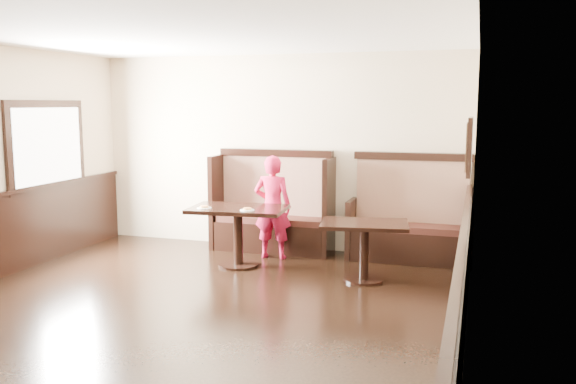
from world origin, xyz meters
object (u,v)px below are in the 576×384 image
at_px(table_main, 238,221).
at_px(table_neighbor, 364,237).
at_px(booth_main, 273,214).
at_px(booth_neighbor, 410,225).
at_px(child, 273,207).

relative_size(table_main, table_neighbor, 1.15).
relative_size(booth_main, table_neighbor, 1.57).
bearing_deg(booth_neighbor, table_neighbor, -109.57).
bearing_deg(booth_main, child, -71.93).
height_order(table_main, table_neighbor, table_main).
relative_size(booth_neighbor, table_main, 1.29).
bearing_deg(table_main, booth_neighbor, 20.07).
bearing_deg(booth_neighbor, booth_main, 179.95).
distance_m(table_main, child, 0.62).
bearing_deg(child, booth_neighbor, -170.21).
height_order(booth_neighbor, table_neighbor, booth_neighbor).
distance_m(booth_neighbor, table_main, 2.32).
height_order(booth_neighbor, table_main, booth_neighbor).
bearing_deg(booth_main, booth_neighbor, -0.05).
relative_size(booth_main, child, 1.24).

